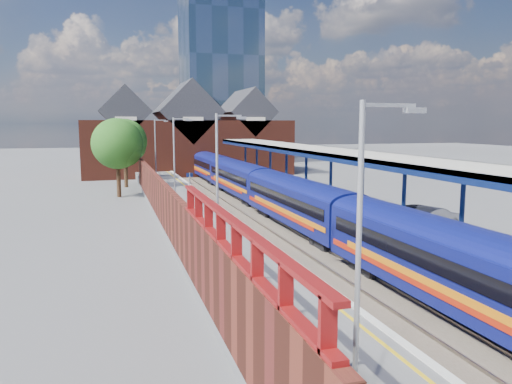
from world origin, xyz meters
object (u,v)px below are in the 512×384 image
train (264,186)px  lamp_post_b (220,177)px  lamp_post_c (176,156)px  relay_cabinet (490,316)px  parked_car_blue (364,205)px  lamp_post_a (365,247)px  platform_sign (190,182)px  parked_car_dark (421,215)px  lamp_post_d (157,147)px  parked_car_silver (433,218)px

train → lamp_post_b: (-7.86, -17.96, 2.87)m
lamp_post_c → relay_cabinet: lamp_post_c is taller
lamp_post_c → parked_car_blue: 14.86m
lamp_post_c → relay_cabinet: 26.40m
lamp_post_a → platform_sign: 32.11m
parked_car_dark → lamp_post_d: bearing=15.0°
train → lamp_post_a: (-7.86, -31.96, 2.87)m
lamp_post_a → relay_cabinet: size_ratio=7.00×
train → platform_sign: platform_sign is taller
lamp_post_d → relay_cabinet: 41.75m
lamp_post_b → parked_car_blue: 16.23m
train → parked_car_blue: (4.99, -8.63, -0.48)m
lamp_post_c → relay_cabinet: (8.18, -24.69, -4.49)m
parked_car_silver → relay_cabinet: parked_car_silver is taller
lamp_post_c → parked_car_silver: size_ratio=1.64×
parked_car_dark → platform_sign: bearing=30.6°
lamp_post_b → lamp_post_d: size_ratio=1.00×
lamp_post_a → lamp_post_d: same height
train → parked_car_silver: (6.42, -14.77, -0.42)m
train → lamp_post_a: 33.04m
lamp_post_c → lamp_post_d: same height
parked_car_blue → lamp_post_a: bearing=172.1°
lamp_post_c → platform_sign: (1.36, 2.00, -2.30)m
train → parked_car_silver: 16.11m
lamp_post_b → lamp_post_c: same height
parked_car_silver → parked_car_dark: bearing=-1.7°
parked_car_silver → relay_cabinet: (-6.10, -11.89, -1.20)m
parked_car_blue → platform_sign: bearing=73.9°
train → lamp_post_d: bearing=119.2°
lamp_post_a → relay_cabinet: bearing=33.0°
lamp_post_b → parked_car_dark: (14.00, 4.06, -3.30)m
lamp_post_a → lamp_post_d: 46.00m
platform_sign → lamp_post_a: bearing=-92.4°
lamp_post_c → parked_car_silver: 19.46m
lamp_post_c → parked_car_blue: lamp_post_c is taller
train → lamp_post_c: size_ratio=9.42×
train → lamp_post_a: size_ratio=9.42×
train → relay_cabinet: (0.32, -26.65, -1.62)m
lamp_post_d → parked_car_blue: 26.28m
lamp_post_d → platform_sign: size_ratio=2.80×
parked_car_blue → relay_cabinet: parked_car_blue is taller
lamp_post_b → relay_cabinet: 12.75m
lamp_post_d → platform_sign: lamp_post_d is taller
parked_car_blue → parked_car_silver: bearing=-146.0°
lamp_post_c → parked_car_blue: size_ratio=1.52×
train → parked_car_dark: train is taller
lamp_post_a → lamp_post_d: size_ratio=1.00×
lamp_post_a → parked_car_blue: (12.85, 23.33, -3.35)m
lamp_post_c → train: bearing=14.0°
platform_sign → parked_car_silver: bearing=-48.9°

